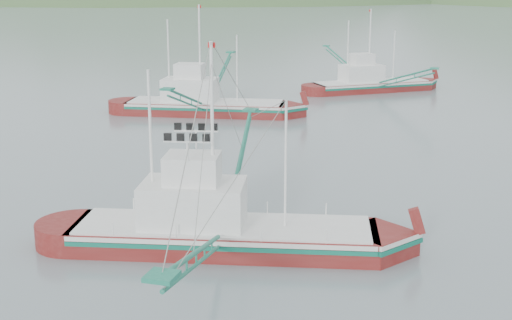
# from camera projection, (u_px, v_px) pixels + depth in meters

# --- Properties ---
(ground) EXTENTS (1200.00, 1200.00, 0.00)m
(ground) POSITION_uv_depth(u_px,v_px,m) (218.00, 261.00, 32.07)
(ground) COLOR slate
(ground) RESTS_ON ground
(main_boat) EXTENTS (14.70, 25.48, 10.43)m
(main_boat) POSITION_uv_depth(u_px,v_px,m) (220.00, 211.00, 32.97)
(main_boat) COLOR maroon
(main_boat) RESTS_ON ground
(bg_boat_far) EXTENTS (17.95, 21.31, 9.71)m
(bg_boat_far) POSITION_uv_depth(u_px,v_px,m) (371.00, 73.00, 78.81)
(bg_boat_far) COLOR maroon
(bg_boat_far) RESTS_ON ground
(bg_boat_left) EXTENTS (15.10, 26.43, 10.76)m
(bg_boat_left) POSITION_uv_depth(u_px,v_px,m) (204.00, 96.00, 65.63)
(bg_boat_left) COLOR maroon
(bg_boat_left) RESTS_ON ground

